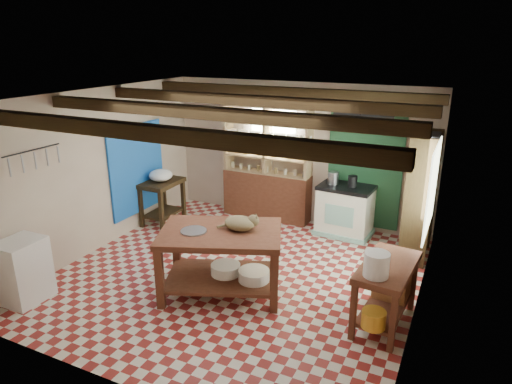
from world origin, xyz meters
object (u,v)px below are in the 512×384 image
at_px(right_counter, 385,294).
at_px(cat, 240,223).
at_px(prep_table, 163,202).
at_px(white_cabinet, 23,271).
at_px(work_table, 221,261).
at_px(stove, 345,210).

relative_size(right_counter, cat, 2.66).
height_order(prep_table, white_cabinet, white_cabinet).
bearing_deg(prep_table, right_counter, -19.49).
relative_size(prep_table, white_cabinet, 0.97).
xyz_separation_m(work_table, white_cabinet, (-2.25, -1.31, -0.02)).
bearing_deg(right_counter, prep_table, 166.15).
distance_m(white_cabinet, right_counter, 4.65).
bearing_deg(right_counter, cat, -173.25).
height_order(work_table, white_cabinet, work_table).
xyz_separation_m(work_table, cat, (0.21, 0.14, 0.55)).
height_order(prep_table, cat, cat).
relative_size(prep_table, right_counter, 0.74).
height_order(right_counter, cat, cat).
xyz_separation_m(stove, prep_table, (-3.23, -0.94, -0.04)).
distance_m(stove, white_cabinet, 5.11).
bearing_deg(stove, right_counter, -60.67).
height_order(stove, right_counter, stove).
bearing_deg(work_table, stove, 47.24).
bearing_deg(work_table, white_cabinet, -171.71).
distance_m(prep_table, cat, 2.95).
relative_size(white_cabinet, right_counter, 0.77).
relative_size(work_table, right_counter, 1.43).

